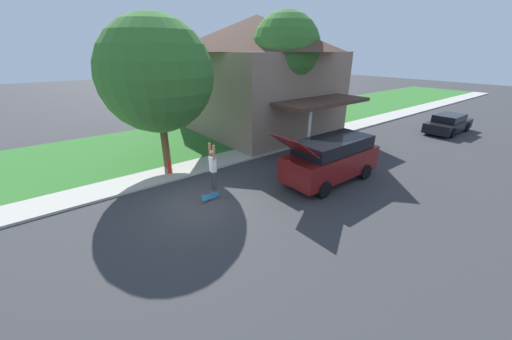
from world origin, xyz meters
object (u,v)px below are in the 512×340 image
Objects in this scene: lawn_tree_far at (286,48)px; suv_parked at (331,158)px; skateboarder at (213,167)px; lawn_tree_near at (156,75)px; car_down_street at (448,124)px; fire_hydrant at (169,167)px; skateboard at (210,196)px.

suv_parked is (5.91, -2.56, -4.62)m from lawn_tree_far.
lawn_tree_far is 9.75m from skateboarder.
lawn_tree_near reaches higher than car_down_street.
suv_parked is 7.68m from fire_hydrant.
car_down_street is 19.07m from skateboard.
skateboarder reaches higher than car_down_street.
skateboard is at bearing -108.26° from suv_parked.
lawn_tree_far reaches higher than skateboarder.
lawn_tree_near is at bearing 179.98° from skateboard.
skateboard is (-0.02, -0.19, -1.23)m from skateboarder.
lawn_tree_near reaches higher than skateboarder.
lawn_tree_near is 20.32m from car_down_street.
car_down_street is 18.89m from skateboarder.
car_down_street is at bearing 72.28° from lawn_tree_near.
fire_hydrant is at bearing -85.28° from lawn_tree_far.
lawn_tree_near is 11.43× the size of fire_hydrant.
skateboard is at bearing -97.02° from skateboarder.
lawn_tree_near is 1.30× the size of suv_parked.
lawn_tree_near reaches higher than fire_hydrant.
skateboard is (-1.72, -18.99, -0.45)m from car_down_street.
fire_hydrant is (0.87, -0.27, -4.16)m from lawn_tree_near.
suv_parked reaches higher than skateboard.
car_down_street reaches higher than fire_hydrant.
skateboarder is at bearing 82.98° from skateboard.
skateboarder is (-1.69, -18.80, 0.78)m from car_down_street.
skateboard is 3.50m from fire_hydrant.
lawn_tree_far reaches higher than suv_parked.
suv_parked is 13.68m from car_down_street.
lawn_tree_far is at bearing 156.54° from suv_parked.
lawn_tree_near is at bearing -138.96° from suv_parked.
lawn_tree_far is at bearing 94.72° from fire_hydrant.
skateboarder is 2.37× the size of skateboard.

